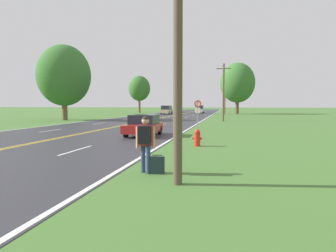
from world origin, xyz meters
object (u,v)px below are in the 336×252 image
hitchhiker_person (145,138)px  car_red_sedan_nearest (144,125)px  suitcase (157,165)px  car_champagne_van_approaching (166,110)px  tree_mid_treeline (64,76)px  fire_hydrant (197,138)px  traffic_sign (198,107)px  tree_behind_sign (139,88)px  tree_left_verge (237,83)px  car_silver_suv_mid_near (200,109)px

hitchhiker_person → car_red_sedan_nearest: 10.97m
suitcase → car_champagne_van_approaching: size_ratio=0.13×
tree_mid_treeline → car_red_sedan_nearest: (16.07, -17.34, -5.21)m
hitchhiker_person → tree_mid_treeline: bearing=29.3°
fire_hydrant → tree_mid_treeline: bearing=132.9°
fire_hydrant → suitcase: bearing=-94.9°
car_champagne_van_approaching → tree_mid_treeline: bearing=163.4°
traffic_sign → car_red_sedan_nearest: 6.09m
hitchhiker_person → car_red_sedan_nearest: bearing=11.2°
traffic_sign → tree_behind_sign: bearing=112.3°
tree_left_verge → tree_behind_sign: (-23.94, 4.72, -0.72)m
car_red_sedan_nearest → car_silver_suv_mid_near: car_silver_suv_mid_near is taller
fire_hydrant → tree_behind_sign: size_ratio=0.09×
fire_hydrant → car_champagne_van_approaching: (-11.59, 47.53, 0.53)m
suitcase → tree_left_verge: 59.72m
fire_hydrant → car_champagne_van_approaching: 48.93m
car_champagne_van_approaching → suitcase: bearing=-166.9°
hitchhiker_person → car_red_sedan_nearest: (-3.10, 10.52, -0.34)m
car_red_sedan_nearest → car_champagne_van_approaching: size_ratio=0.91×
car_champagne_van_approaching → hitchhiker_person: bearing=-167.3°
hitchhiker_person → car_silver_suv_mid_near: size_ratio=0.37×
hitchhiker_person → car_red_sedan_nearest: hitchhiker_person is taller
suitcase → tree_behind_sign: bearing=12.2°
fire_hydrant → tree_mid_treeline: tree_mid_treeline is taller
hitchhiker_person → tree_left_verge: size_ratio=0.16×
tree_behind_sign → car_red_sedan_nearest: (16.71, -53.43, -5.39)m
tree_left_verge → tree_mid_treeline: 39.09m
hitchhiker_person → car_champagne_van_approaching: size_ratio=0.39×
suitcase → tree_left_verge: bearing=-8.9°
suitcase → tree_left_verge: tree_left_verge is taller
tree_behind_sign → car_champagne_van_approaching: 14.60m
fire_hydrant → tree_behind_sign: (-20.72, 57.68, 5.69)m
tree_behind_sign → tree_mid_treeline: 36.10m
hitchhiker_person → car_silver_suv_mid_near: 63.57m
fire_hydrant → car_champagne_van_approaching: bearing=103.7°
tree_behind_sign → car_champagne_van_approaching: tree_behind_sign is taller
suitcase → car_champagne_van_approaching: 54.93m
traffic_sign → tree_left_verge: bearing=84.5°
tree_left_verge → car_red_sedan_nearest: bearing=-98.4°
car_silver_suv_mid_near → car_champagne_van_approaching: bearing=-33.4°
traffic_sign → car_silver_suv_mid_near: (-4.49, 47.74, -0.87)m
fire_hydrant → car_champagne_van_approaching: size_ratio=0.19×
tree_behind_sign → car_silver_suv_mid_near: tree_behind_sign is taller
car_champagne_van_approaching → car_silver_suv_mid_near: (6.13, 9.60, 0.02)m
tree_left_verge → tree_behind_sign: size_ratio=1.21×
car_red_sedan_nearest → car_silver_suv_mid_near: bearing=-179.7°
fire_hydrant → car_silver_suv_mid_near: bearing=95.5°
tree_mid_treeline → car_champagne_van_approaching: size_ratio=2.26×
tree_behind_sign → tree_mid_treeline: tree_mid_treeline is taller
traffic_sign → tree_left_verge: (4.17, 43.57, 4.98)m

